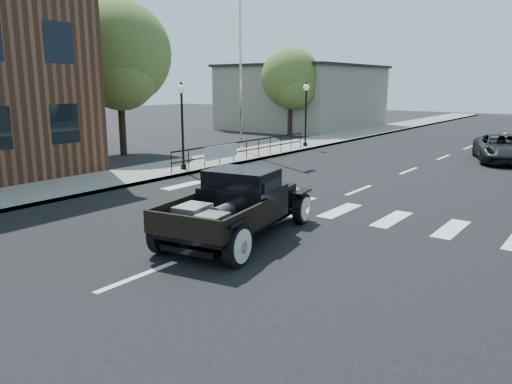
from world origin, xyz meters
The scene contains 14 objects.
ground centered at (0.00, 0.00, 0.00)m, with size 120.00×120.00×0.00m, color black.
road centered at (0.00, 15.00, 0.01)m, with size 14.00×80.00×0.02m, color black.
road_markings centered at (0.00, 10.00, 0.00)m, with size 12.00×60.00×0.06m, color silver, non-canonical shape.
sidewalk_left centered at (-8.50, 15.00, 0.07)m, with size 3.00×80.00×0.15m, color gray.
low_building_left centered at (-15.00, 28.00, 2.50)m, with size 10.00×12.00×5.00m, color gray.
railing centered at (-7.30, 10.00, 0.65)m, with size 0.08×10.00×1.00m, color black, non-canonical shape.
banner centered at (-7.22, 8.00, 0.45)m, with size 0.04×2.20×0.60m, color silver, non-canonical shape.
lamp_post_b centered at (-7.60, 6.00, 1.98)m, with size 0.36×0.36×3.65m, color black, non-canonical shape.
lamp_post_c centered at (-7.60, 16.00, 1.98)m, with size 0.36×0.36×3.65m, color black, non-canonical shape.
flagpole centered at (-9.20, 12.00, 5.84)m, with size 0.12×0.12×11.39m, color silver.
big_tree_near centered at (-14.00, 8.00, 3.95)m, with size 5.38×5.38×7.90m, color #4F632A, non-canonical shape.
big_tree_far centered at (-12.50, 22.00, 3.13)m, with size 4.26×4.26×6.25m, color #4F632A, non-canonical shape.
hotrod_pickup centered at (-0.01, 0.14, 0.86)m, with size 2.31×4.95×1.72m, color black, non-canonical shape.
second_car centered at (2.67, 17.17, 0.66)m, with size 2.19×4.76×1.32m, color black.
Camera 1 is at (7.30, -9.00, 3.71)m, focal length 35.00 mm.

